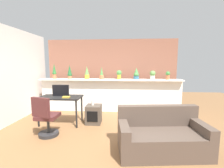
% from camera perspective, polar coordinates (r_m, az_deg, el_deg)
% --- Properties ---
extents(ground_plane, '(12.00, 12.00, 0.00)m').
position_cam_1_polar(ground_plane, '(3.56, -3.87, -19.49)').
color(ground_plane, brown).
extents(divider_wall, '(4.71, 0.16, 1.07)m').
position_cam_1_polar(divider_wall, '(5.27, -0.79, -4.38)').
color(divider_wall, white).
rests_on(divider_wall, ground).
extents(plant_shelf, '(4.71, 0.39, 0.04)m').
position_cam_1_polar(plant_shelf, '(5.15, -0.85, 1.60)').
color(plant_shelf, white).
rests_on(plant_shelf, divider_wall).
extents(brick_wall_behind, '(4.71, 0.10, 2.50)m').
position_cam_1_polar(brick_wall_behind, '(5.77, -0.27, 3.79)').
color(brick_wall_behind, '#935B47').
rests_on(brick_wall_behind, ground).
extents(potted_plant_0, '(0.13, 0.13, 0.52)m').
position_cam_1_polar(potted_plant_0, '(5.63, -20.51, 4.23)').
color(potted_plant_0, '#C66B42').
rests_on(potted_plant_0, plant_shelf).
extents(potted_plant_1, '(0.15, 0.15, 0.47)m').
position_cam_1_polar(potted_plant_1, '(5.45, -15.35, 4.14)').
color(potted_plant_1, '#C66B42').
rests_on(potted_plant_1, plant_shelf).
extents(potted_plant_2, '(0.15, 0.15, 0.44)m').
position_cam_1_polar(potted_plant_2, '(5.29, -9.23, 4.12)').
color(potted_plant_2, gold).
rests_on(potted_plant_2, plant_shelf).
extents(potted_plant_3, '(0.14, 0.14, 0.40)m').
position_cam_1_polar(potted_plant_3, '(5.16, -3.85, 3.69)').
color(potted_plant_3, '#C66B42').
rests_on(potted_plant_3, plant_shelf).
extents(potted_plant_4, '(0.17, 0.17, 0.29)m').
position_cam_1_polar(potted_plant_4, '(5.12, 2.64, 3.69)').
color(potted_plant_4, gold).
rests_on(potted_plant_4, plant_shelf).
extents(potted_plant_5, '(0.18, 0.18, 0.38)m').
position_cam_1_polar(potted_plant_5, '(5.12, 8.96, 3.56)').
color(potted_plant_5, '#386B84').
rests_on(potted_plant_5, plant_shelf).
extents(potted_plant_6, '(0.18, 0.18, 0.29)m').
position_cam_1_polar(potted_plant_6, '(5.16, 14.74, 3.30)').
color(potted_plant_6, silver).
rests_on(potted_plant_6, plant_shelf).
extents(potted_plant_7, '(0.14, 0.14, 0.26)m').
position_cam_1_polar(potted_plant_7, '(5.28, 19.90, 3.06)').
color(potted_plant_7, '#C66B42').
rests_on(potted_plant_7, plant_shelf).
extents(desk, '(1.10, 0.60, 0.75)m').
position_cam_1_polar(desk, '(4.36, -18.45, -5.48)').
color(desk, black).
rests_on(desk, ground).
extents(tv_monitor, '(0.45, 0.04, 0.30)m').
position_cam_1_polar(tv_monitor, '(4.40, -18.41, -2.25)').
color(tv_monitor, black).
rests_on(tv_monitor, desk).
extents(office_chair, '(0.49, 0.50, 0.91)m').
position_cam_1_polar(office_chair, '(3.79, -23.15, -11.98)').
color(office_chair, '#262628').
rests_on(office_chair, ground).
extents(side_cube_shelf, '(0.40, 0.41, 0.50)m').
position_cam_1_polar(side_cube_shelf, '(4.31, -6.77, -11.04)').
color(side_cube_shelf, '#4C4238').
rests_on(side_cube_shelf, ground).
extents(vase_on_shelf, '(0.07, 0.07, 0.13)m').
position_cam_1_polar(vase_on_shelf, '(4.26, -7.17, -6.87)').
color(vase_on_shelf, silver).
rests_on(vase_on_shelf, side_cube_shelf).
extents(book_on_desk, '(0.18, 0.12, 0.04)m').
position_cam_1_polar(book_on_desk, '(4.14, -16.55, -4.64)').
color(book_on_desk, gold).
rests_on(book_on_desk, desk).
extents(couch, '(1.63, 0.93, 0.80)m').
position_cam_1_polar(couch, '(3.14, 17.68, -17.93)').
color(couch, brown).
rests_on(couch, ground).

